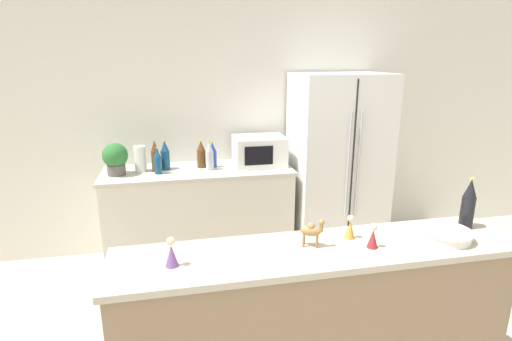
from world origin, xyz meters
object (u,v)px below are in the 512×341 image
object	(u,v)px
microwave	(259,151)
paper_towel_roll	(140,159)
refrigerator	(337,165)
wise_man_figurine_blue	(373,237)
back_bottle_3	(210,156)
camel_figurine	(312,230)
fruit_bowl	(448,234)
back_bottle_0	(165,155)
back_bottle_1	(158,161)
back_bottle_5	(213,155)
wine_bottle	(468,204)
potted_plant	(115,158)
back_bottle_2	(201,154)
wise_man_figurine_purple	(350,228)
wise_man_figurine_crimson	(171,254)
back_bottle_4	(155,156)

from	to	relation	value
microwave	paper_towel_roll	bearing A→B (deg)	179.41
refrigerator	wise_man_figurine_blue	bearing A→B (deg)	-107.81
back_bottle_3	camel_figurine	size ratio (longest dim) A/B	1.81
refrigerator	microwave	distance (m)	0.80
fruit_bowl	back_bottle_3	bearing A→B (deg)	120.61
fruit_bowl	back_bottle_0	bearing A→B (deg)	127.31
refrigerator	back_bottle_1	xyz separation A→B (m)	(-1.72, -0.03, 0.14)
refrigerator	wise_man_figurine_blue	world-z (taller)	refrigerator
microwave	back_bottle_5	world-z (taller)	microwave
fruit_bowl	wise_man_figurine_blue	size ratio (longest dim) A/B	1.93
paper_towel_roll	wine_bottle	xyz separation A→B (m)	(1.93, -1.82, 0.09)
potted_plant	back_bottle_5	world-z (taller)	potted_plant
paper_towel_roll	back_bottle_5	xyz separation A→B (m)	(0.66, 0.01, -0.00)
fruit_bowl	camel_figurine	bearing A→B (deg)	173.97
back_bottle_2	wise_man_figurine_blue	world-z (taller)	back_bottle_2
back_bottle_3	wise_man_figurine_purple	bearing A→B (deg)	-71.08
wise_man_figurine_crimson	back_bottle_4	bearing A→B (deg)	94.13
back_bottle_0	back_bottle_3	size ratio (longest dim) A/B	1.00
back_bottle_0	back_bottle_4	xyz separation A→B (m)	(-0.09, -0.06, 0.01)
wise_man_figurine_purple	wise_man_figurine_blue	bearing A→B (deg)	-62.14
back_bottle_3	wise_man_figurine_crimson	world-z (taller)	back_bottle_3
back_bottle_5	wise_man_figurine_blue	xyz separation A→B (m)	(0.62, -1.95, 0.00)
refrigerator	back_bottle_4	distance (m)	1.76
wise_man_figurine_blue	wise_man_figurine_purple	distance (m)	0.14
refrigerator	microwave	xyz separation A→B (m)	(-0.78, 0.07, 0.16)
back_bottle_5	wise_man_figurine_purple	size ratio (longest dim) A/B	1.84
camel_figurine	wise_man_figurine_blue	distance (m)	0.32
potted_plant	back_bottle_1	size ratio (longest dim) A/B	1.19
back_bottle_5	back_bottle_2	bearing A→B (deg)	171.92
wine_bottle	back_bottle_0	bearing A→B (deg)	132.73
back_bottle_1	wise_man_figurine_blue	distance (m)	2.15
potted_plant	wise_man_figurine_crimson	world-z (taller)	potted_plant
potted_plant	fruit_bowl	bearing A→B (deg)	-44.07
microwave	wise_man_figurine_blue	world-z (taller)	microwave
back_bottle_5	camel_figurine	distance (m)	1.90
potted_plant	back_bottle_2	world-z (taller)	potted_plant
back_bottle_5	fruit_bowl	size ratio (longest dim) A/B	0.96
back_bottle_4	refrigerator	bearing A→B (deg)	-1.84
back_bottle_5	fruit_bowl	world-z (taller)	back_bottle_5
back_bottle_3	paper_towel_roll	bearing A→B (deg)	172.82
fruit_bowl	potted_plant	bearing A→B (deg)	135.93
refrigerator	wine_bottle	xyz separation A→B (m)	(0.05, -1.73, 0.23)
camel_figurine	back_bottle_0	bearing A→B (deg)	111.85
back_bottle_0	wine_bottle	xyz separation A→B (m)	(1.71, -1.85, 0.07)
refrigerator	wise_man_figurine_blue	xyz separation A→B (m)	(-0.60, -1.86, 0.14)
microwave	wise_man_figurine_purple	world-z (taller)	microwave
wise_man_figurine_blue	fruit_bowl	bearing A→B (deg)	-0.06
back_bottle_1	wise_man_figurine_blue	world-z (taller)	back_bottle_1
wise_man_figurine_crimson	wise_man_figurine_blue	bearing A→B (deg)	-1.00
camel_figurine	wise_man_figurine_blue	world-z (taller)	camel_figurine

